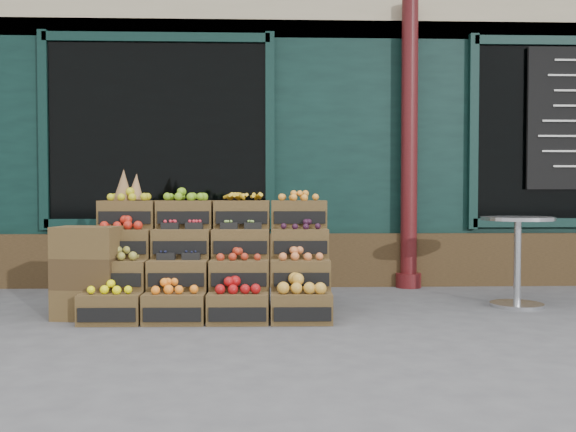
{
  "coord_description": "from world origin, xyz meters",
  "views": [
    {
      "loc": [
        -0.41,
        -5.05,
        1.05
      ],
      "look_at": [
        -0.2,
        0.7,
        0.85
      ],
      "focal_mm": 40.0,
      "sensor_mm": 36.0,
      "label": 1
    }
  ],
  "objects": [
    {
      "name": "shop_facade",
      "position": [
        0.0,
        5.11,
        2.4
      ],
      "size": [
        12.0,
        6.24,
        4.8
      ],
      "color": "black",
      "rests_on": "ground"
    },
    {
      "name": "crate_display",
      "position": [
        -0.88,
        0.57,
        0.39
      ],
      "size": [
        2.05,
        1.02,
        1.27
      ],
      "rotation": [
        0.0,
        0.0,
        -0.02
      ],
      "color": "#4E3A1E",
      "rests_on": "ground"
    },
    {
      "name": "shopkeeper",
      "position": [
        -1.8,
        2.95,
        1.01
      ],
      "size": [
        0.79,
        0.58,
        2.01
      ],
      "primitive_type": "imported",
      "rotation": [
        0.0,
        0.0,
        3.28
      ],
      "color": "#175219",
      "rests_on": "ground"
    },
    {
      "name": "spare_crates",
      "position": [
        -1.9,
        0.38,
        0.39
      ],
      "size": [
        0.56,
        0.42,
        0.78
      ],
      "rotation": [
        0.0,
        0.0,
        -0.13
      ],
      "color": "#4E3A1E",
      "rests_on": "ground"
    },
    {
      "name": "bistro_table",
      "position": [
        1.93,
        0.8,
        0.52
      ],
      "size": [
        0.66,
        0.66,
        0.84
      ],
      "rotation": [
        0.0,
        0.0,
        0.43
      ],
      "color": "#AEB0B5",
      "rests_on": "ground"
    },
    {
      "name": "ground",
      "position": [
        0.0,
        0.0,
        0.0
      ],
      "size": [
        60.0,
        60.0,
        0.0
      ],
      "primitive_type": "plane",
      "color": "#4C4C4F",
      "rests_on": "ground"
    }
  ]
}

